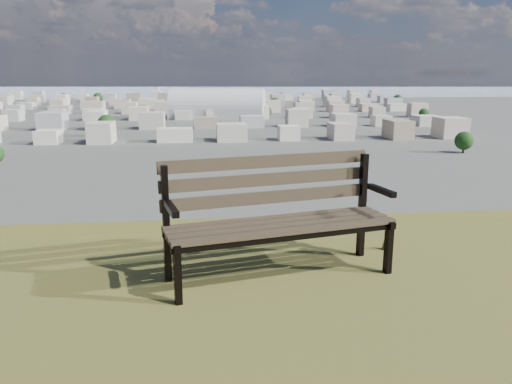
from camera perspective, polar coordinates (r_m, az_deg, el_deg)
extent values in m
cube|color=#453928|center=(4.13, 3.93, -4.52)|extent=(1.95, 0.53, 0.04)
cube|color=#453928|center=(4.25, 3.23, -4.00)|extent=(1.95, 0.53, 0.04)
cube|color=#453928|center=(4.37, 2.57, -3.51)|extent=(1.95, 0.53, 0.04)
cube|color=#453928|center=(4.48, 1.95, -3.05)|extent=(1.95, 0.53, 0.04)
cube|color=#453928|center=(4.52, 1.56, -0.60)|extent=(1.94, 0.48, 0.11)
cube|color=#453928|center=(4.51, 1.45, 1.45)|extent=(1.94, 0.48, 0.11)
cube|color=#453928|center=(4.50, 1.34, 3.51)|extent=(1.94, 0.48, 0.11)
cube|color=black|center=(3.94, -8.95, -9.31)|extent=(0.07, 0.08, 0.48)
cube|color=black|center=(4.30, -10.23, -3.70)|extent=(0.07, 0.08, 1.01)
cube|color=black|center=(4.07, -9.62, -5.44)|extent=(0.18, 0.55, 0.06)
cube|color=black|center=(3.94, -9.64, -1.90)|extent=(0.14, 0.40, 0.05)
cube|color=black|center=(4.63, 14.91, -6.12)|extent=(0.07, 0.08, 0.48)
cube|color=black|center=(4.93, 12.05, -1.54)|extent=(0.07, 0.08, 1.01)
cube|color=black|center=(4.74, 13.59, -2.92)|extent=(0.18, 0.55, 0.06)
cube|color=black|center=(4.63, 14.14, 0.17)|extent=(0.14, 0.40, 0.05)
cube|color=black|center=(4.14, 3.98, -5.21)|extent=(1.94, 0.49, 0.04)
cube|color=black|center=(4.51, 1.89, -3.61)|extent=(1.94, 0.49, 0.04)
cone|color=brown|center=(5.27, 14.61, -5.44)|extent=(0.08, 0.08, 0.18)
cube|color=silver|center=(307.38, -4.39, 8.98)|extent=(60.07, 34.81, 6.27)
cylinder|color=silver|center=(307.16, -4.40, 9.57)|extent=(60.07, 34.81, 23.82)
cube|color=beige|center=(211.64, -22.95, 6.07)|extent=(11.00, 11.00, 7.00)
cube|color=#C0AFA4|center=(206.06, -16.52, 6.40)|extent=(11.00, 11.00, 7.00)
cube|color=beige|center=(203.18, -9.80, 6.66)|extent=(11.00, 11.00, 7.00)
cube|color=#AAAAAF|center=(203.11, -2.99, 6.84)|extent=(11.00, 11.00, 7.00)
cube|color=beige|center=(205.87, 3.75, 6.92)|extent=(11.00, 11.00, 7.00)
cube|color=gray|center=(211.32, 10.22, 6.90)|extent=(11.00, 11.00, 7.00)
cube|color=beige|center=(219.29, 16.29, 6.81)|extent=(11.00, 11.00, 7.00)
cube|color=#B5AFA4|center=(229.49, 21.87, 6.66)|extent=(11.00, 11.00, 7.00)
cube|color=beige|center=(262.74, -22.43, 7.35)|extent=(11.00, 11.00, 7.00)
cube|color=#AAAAAF|center=(257.15, -17.25, 7.65)|extent=(11.00, 11.00, 7.00)
cube|color=beige|center=(253.72, -11.88, 7.89)|extent=(11.00, 11.00, 7.00)
cube|color=gray|center=(252.53, -6.40, 8.06)|extent=(11.00, 11.00, 7.00)
cube|color=beige|center=(253.61, -0.91, 8.17)|extent=(11.00, 11.00, 7.00)
cube|color=#B5AFA4|center=(256.94, 4.48, 8.20)|extent=(11.00, 11.00, 7.00)
cube|color=beige|center=(262.44, 9.69, 8.16)|extent=(11.00, 11.00, 7.00)
cube|color=#C0AFA4|center=(269.96, 14.64, 8.06)|extent=(11.00, 11.00, 7.00)
cube|color=beige|center=(279.35, 19.30, 7.91)|extent=(11.00, 11.00, 7.00)
cube|color=beige|center=(321.25, -26.23, 7.92)|extent=(11.00, 11.00, 7.00)
cube|color=gray|center=(313.95, -22.08, 8.21)|extent=(11.00, 11.00, 7.00)
cube|color=beige|center=(308.35, -17.74, 8.48)|extent=(11.00, 11.00, 7.00)
cube|color=#B5AFA4|center=(304.55, -13.27, 8.70)|extent=(11.00, 11.00, 7.00)
cube|color=beige|center=(302.61, -8.70, 8.87)|extent=(11.00, 11.00, 7.00)
cube|color=#C0AFA4|center=(302.57, -4.10, 8.99)|extent=(11.00, 11.00, 7.00)
cube|color=beige|center=(304.42, 0.48, 9.05)|extent=(11.00, 11.00, 7.00)
cube|color=#AAAAAF|center=(308.14, 4.97, 9.05)|extent=(11.00, 11.00, 7.00)
cube|color=beige|center=(313.65, 9.33, 9.00)|extent=(11.00, 11.00, 7.00)
cube|color=gray|center=(320.87, 13.51, 8.91)|extent=(11.00, 11.00, 7.00)
cube|color=beige|center=(329.68, 17.49, 8.78)|extent=(11.00, 11.00, 7.00)
cube|color=beige|center=(372.28, -25.42, 8.57)|extent=(11.00, 11.00, 7.00)
cube|color=#C0AFA4|center=(365.22, -21.82, 8.83)|extent=(11.00, 11.00, 7.00)
cube|color=beige|center=(359.62, -18.09, 9.07)|extent=(11.00, 11.00, 7.00)
cube|color=#AAAAAF|center=(355.55, -14.26, 9.27)|extent=(11.00, 11.00, 7.00)
cube|color=beige|center=(353.08, -10.35, 9.44)|extent=(11.00, 11.00, 7.00)
cube|color=gray|center=(352.22, -6.40, 9.56)|extent=(11.00, 11.00, 7.00)
cube|color=beige|center=(353.00, -2.45, 9.64)|extent=(11.00, 11.00, 7.00)
cube|color=#B5AFA4|center=(355.40, 1.47, 9.67)|extent=(11.00, 11.00, 7.00)
cube|color=beige|center=(359.39, 5.32, 9.66)|extent=(11.00, 11.00, 7.00)
cube|color=#C0AFA4|center=(364.92, 9.07, 9.61)|extent=(11.00, 11.00, 7.00)
cube|color=beige|center=(371.92, 12.69, 9.52)|extent=(11.00, 11.00, 7.00)
cube|color=#AAAAAF|center=(380.31, 16.16, 9.40)|extent=(11.00, 11.00, 7.00)
cube|color=gray|center=(423.41, -24.80, 9.07)|extent=(11.00, 11.00, 7.00)
cube|color=beige|center=(416.52, -21.63, 9.30)|extent=(11.00, 11.00, 7.00)
cube|color=#B5AFA4|center=(410.92, -18.36, 9.52)|extent=(11.00, 11.00, 7.00)
cube|color=beige|center=(406.66, -15.01, 9.70)|extent=(11.00, 11.00, 7.00)
cube|color=#C0AFA4|center=(403.79, -11.59, 9.86)|extent=(11.00, 11.00, 7.00)
cube|color=beige|center=(402.32, -8.14, 9.98)|extent=(11.00, 11.00, 7.00)
cube|color=#AAAAAF|center=(402.29, -4.67, 10.07)|extent=(11.00, 11.00, 7.00)
cube|color=beige|center=(403.69, -1.21, 10.12)|extent=(11.00, 11.00, 7.00)
cube|color=gray|center=(406.50, 2.22, 10.14)|extent=(11.00, 11.00, 7.00)
cube|color=beige|center=(410.69, 5.59, 10.12)|extent=(11.00, 11.00, 7.00)
cube|color=#B5AFA4|center=(416.23, 8.87, 10.07)|extent=(11.00, 11.00, 7.00)
cube|color=beige|center=(423.06, 12.06, 9.99)|extent=(11.00, 11.00, 7.00)
cube|color=#C0AFA4|center=(431.12, 15.14, 9.88)|extent=(11.00, 11.00, 7.00)
cube|color=beige|center=(482.46, -27.05, 9.23)|extent=(11.00, 11.00, 7.00)
cube|color=#AAAAAF|center=(474.60, -24.31, 9.46)|extent=(11.00, 11.00, 7.00)
cube|color=beige|center=(467.85, -21.48, 9.67)|extent=(11.00, 11.00, 7.00)
cube|color=gray|center=(462.25, -18.57, 9.86)|extent=(11.00, 11.00, 7.00)
cube|color=beige|center=(457.84, -15.59, 10.04)|extent=(11.00, 11.00, 7.00)
cube|color=#B5AFA4|center=(454.65, -12.56, 10.18)|extent=(11.00, 11.00, 7.00)
cube|color=beige|center=(452.72, -9.49, 10.31)|extent=(11.00, 11.00, 7.00)
cube|color=#C0AFA4|center=(452.05, -6.40, 10.40)|extent=(11.00, 11.00, 7.00)
cube|color=beige|center=(452.66, -3.31, 10.46)|extent=(11.00, 11.00, 7.00)
cube|color=#AAAAAF|center=(454.53, -0.24, 10.50)|extent=(11.00, 11.00, 7.00)
cube|color=beige|center=(457.66, 2.80, 10.50)|extent=(11.00, 11.00, 7.00)
cube|color=gray|center=(462.02, 5.79, 10.48)|extent=(11.00, 11.00, 7.00)
cube|color=beige|center=(467.57, 8.72, 10.43)|extent=(11.00, 11.00, 7.00)
cube|color=#B5AFA4|center=(474.26, 11.57, 10.35)|extent=(11.00, 11.00, 7.00)
cube|color=beige|center=(482.07, 14.33, 10.26)|extent=(11.00, 11.00, 7.00)
cube|color=#C0AFA4|center=(533.48, -26.40, 9.56)|extent=(11.00, 11.00, 7.00)
cube|color=beige|center=(525.84, -23.92, 9.77)|extent=(11.00, 11.00, 7.00)
cube|color=#AAAAAF|center=(519.20, -21.36, 9.96)|extent=(11.00, 11.00, 7.00)
cube|color=beige|center=(513.60, -18.73, 10.14)|extent=(11.00, 11.00, 7.00)
cube|color=gray|center=(509.06, -16.05, 10.30)|extent=(11.00, 11.00, 7.00)
cube|color=beige|center=(505.63, -13.33, 10.44)|extent=(11.00, 11.00, 7.00)
cube|color=#B5AFA4|center=(503.32, -10.57, 10.56)|extent=(11.00, 11.00, 7.00)
cube|color=beige|center=(502.15, -7.80, 10.65)|extent=(11.00, 11.00, 7.00)
cube|color=#C0AFA4|center=(502.12, -5.01, 10.73)|extent=(11.00, 11.00, 7.00)
cube|color=beige|center=(503.24, -2.23, 10.77)|extent=(11.00, 11.00, 7.00)
cube|color=#AAAAAF|center=(505.50, 0.53, 10.79)|extent=(11.00, 11.00, 7.00)
cube|color=beige|center=(508.88, 3.27, 10.79)|extent=(11.00, 11.00, 7.00)
cube|color=gray|center=(513.36, 5.96, 10.76)|extent=(11.00, 11.00, 7.00)
cube|color=beige|center=(518.92, 8.60, 10.71)|extent=(11.00, 11.00, 7.00)
cube|color=#B5AFA4|center=(525.51, 11.17, 10.65)|extent=(11.00, 11.00, 7.00)
cube|color=beige|center=(533.10, 13.68, 10.56)|extent=(11.00, 11.00, 7.00)
cube|color=#C0AFA4|center=(584.57, -25.87, 9.83)|extent=(11.00, 11.00, 7.00)
cube|color=beige|center=(577.11, -23.59, 10.02)|extent=(11.00, 11.00, 7.00)
cube|color=#AAAAAF|center=(570.56, -21.26, 10.20)|extent=(11.00, 11.00, 7.00)
cube|color=beige|center=(564.96, -18.87, 10.37)|extent=(11.00, 11.00, 7.00)
cube|color=gray|center=(560.33, -16.44, 10.52)|extent=(11.00, 11.00, 7.00)
cube|color=beige|center=(556.69, -13.96, 10.65)|extent=(11.00, 11.00, 7.00)
cube|color=#B5AFA4|center=(554.08, -11.46, 10.76)|extent=(11.00, 11.00, 7.00)
cube|color=beige|center=(552.49, -8.94, 10.86)|extent=(11.00, 11.00, 7.00)
cube|color=#C0AFA4|center=(551.94, -6.40, 10.93)|extent=(11.00, 11.00, 7.00)
cube|color=beige|center=(552.44, -3.87, 10.99)|extent=(11.00, 11.00, 7.00)
cube|color=#AAAAAF|center=(553.98, -1.34, 11.02)|extent=(11.00, 11.00, 7.00)
cube|color=beige|center=(556.55, 1.17, 11.03)|extent=(11.00, 11.00, 7.00)
cube|color=gray|center=(560.13, 3.65, 11.02)|extent=(11.00, 11.00, 7.00)
cube|color=beige|center=(564.72, 6.09, 11.00)|extent=(11.00, 11.00, 7.00)
cube|color=#B5AFA4|center=(570.28, 8.49, 10.95)|extent=(11.00, 11.00, 7.00)
cube|color=beige|center=(576.78, 10.84, 10.89)|extent=(11.00, 11.00, 7.00)
cube|color=#C0AFA4|center=(584.20, 13.14, 10.81)|extent=(11.00, 11.00, 7.00)
cylinder|color=black|center=(186.35, 22.59, 4.47)|extent=(0.80, 0.80, 2.10)
sphere|color=#153312|center=(185.95, 22.68, 5.43)|extent=(6.30, 6.30, 6.30)
cylinder|color=black|center=(226.57, -16.61, 6.44)|extent=(0.80, 0.80, 2.70)
sphere|color=#153312|center=(226.15, -16.68, 7.45)|extent=(8.10, 8.10, 8.10)
cylinder|color=black|center=(310.86, 18.58, 7.98)|extent=(0.80, 0.80, 1.95)
sphere|color=#153312|center=(310.63, 18.62, 8.52)|extent=(5.85, 5.85, 5.85)
cylinder|color=black|center=(406.64, 2.22, 9.81)|extent=(0.80, 0.80, 2.25)
sphere|color=#153312|center=(406.44, 2.22, 10.28)|extent=(6.75, 6.75, 6.75)
cylinder|color=black|center=(470.94, -17.57, 9.73)|extent=(0.80, 0.80, 2.85)
sphere|color=#153312|center=(470.73, -17.61, 10.25)|extent=(8.55, 8.55, 8.55)
cylinder|color=black|center=(518.80, -21.12, 9.72)|extent=(0.80, 0.80, 2.40)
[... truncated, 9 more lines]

